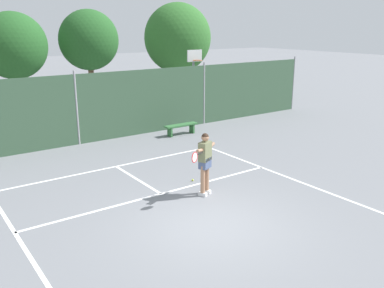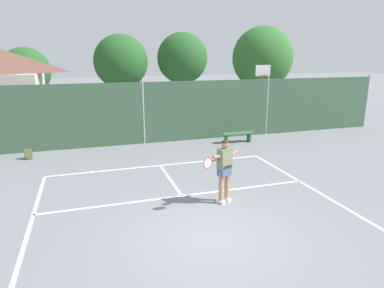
{
  "view_description": "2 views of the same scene",
  "coord_description": "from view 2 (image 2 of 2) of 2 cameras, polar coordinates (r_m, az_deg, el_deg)",
  "views": [
    {
      "loc": [
        -5.85,
        -7.33,
        4.8
      ],
      "look_at": [
        1.77,
        3.37,
        1.03
      ],
      "focal_mm": 38.97,
      "sensor_mm": 36.0,
      "label": 1
    },
    {
      "loc": [
        -2.55,
        -6.59,
        4.12
      ],
      "look_at": [
        0.62,
        3.43,
        1.33
      ],
      "focal_mm": 31.62,
      "sensor_mm": 36.0,
      "label": 2
    }
  ],
  "objects": [
    {
      "name": "court_markings",
      "position": [
        8.71,
        1.66,
        -13.35
      ],
      "size": [
        8.3,
        11.1,
        0.01
      ],
      "color": "white",
      "rests_on": "ground"
    },
    {
      "name": "courtside_bench",
      "position": [
        16.41,
        7.74,
        1.5
      ],
      "size": [
        1.6,
        0.36,
        0.48
      ],
      "color": "#336B38",
      "rests_on": "ground"
    },
    {
      "name": "treeline_backdrop",
      "position": [
        26.7,
        -3.93,
        13.84
      ],
      "size": [
        27.05,
        4.6,
        6.39
      ],
      "color": "brown",
      "rests_on": "ground"
    },
    {
      "name": "chainlink_fence",
      "position": [
        16.02,
        -8.2,
        5.15
      ],
      "size": [
        26.09,
        0.09,
        3.05
      ],
      "color": "#38563D",
      "rests_on": "ground"
    },
    {
      "name": "tennis_ball",
      "position": [
        10.95,
        4.79,
        -7.08
      ],
      "size": [
        0.07,
        0.07,
        0.07
      ],
      "primitive_type": "sphere",
      "color": "#CCE033",
      "rests_on": "ground"
    },
    {
      "name": "basketball_hoop",
      "position": [
        19.64,
        11.68,
        9.3
      ],
      "size": [
        0.9,
        0.67,
        3.55
      ],
      "color": "#9E9EA3",
      "rests_on": "ground"
    },
    {
      "name": "ground_plane",
      "position": [
        8.18,
        3.2,
        -15.39
      ],
      "size": [
        120.0,
        120.0,
        0.0
      ],
      "primitive_type": "plane",
      "color": "slate"
    },
    {
      "name": "tennis_player",
      "position": [
        9.51,
        5.46,
        -3.63
      ],
      "size": [
        1.3,
        0.72,
        1.85
      ],
      "color": "silver",
      "rests_on": "ground"
    },
    {
      "name": "backpack_olive",
      "position": [
        15.25,
        -25.89,
        -1.58
      ],
      "size": [
        0.31,
        0.29,
        0.46
      ],
      "color": "#566038",
      "rests_on": "ground"
    }
  ]
}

